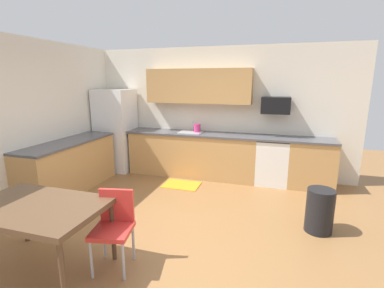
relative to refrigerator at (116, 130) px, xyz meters
The scene contains 19 objects.
ground_plane 3.24m from the refrigerator, 45.52° to the right, with size 12.00×12.00×0.00m, color olive.
wall_back 2.26m from the refrigerator, 11.16° to the left, with size 5.80×0.10×2.70m, color silver.
wall_left 2.31m from the refrigerator, 101.95° to the right, with size 0.10×5.80×2.70m, color silver.
cabinet_run_back 1.85m from the refrigerator, ahead, with size 2.71×0.60×0.90m, color tan.
cabinet_run_back_right 4.19m from the refrigerator, ahead, with size 0.84×0.60×0.90m, color tan.
cabinet_run_left 1.50m from the refrigerator, 94.83° to the right, with size 0.60×2.00×0.90m, color tan.
countertop_back 2.18m from the refrigerator, ahead, with size 4.80×0.64×0.04m, color #4C4C51.
countertop_left 1.43m from the refrigerator, 94.83° to the right, with size 0.64×2.00×0.04m, color #4C4C51.
upper_cabinets_back 2.13m from the refrigerator, ahead, with size 2.20×0.34×0.70m, color tan.
refrigerator is the anchor object (origin of this frame).
oven_range 3.47m from the refrigerator, ahead, with size 0.60×0.60×0.91m.
microwave 3.50m from the refrigerator, ahead, with size 0.54×0.36×0.32m, color black.
sink_basin 1.76m from the refrigerator, ahead, with size 0.48×0.40×0.14m, color #A5A8AD.
sink_faucet 1.78m from the refrigerator, ahead, with size 0.02×0.02×0.24m, color #B2B5BA.
dining_table 3.58m from the refrigerator, 71.25° to the right, with size 1.40×0.90×0.76m.
chair_near_table 3.62m from the refrigerator, 58.76° to the right, with size 0.47×0.47×0.85m.
trash_bin 4.47m from the refrigerator, 21.82° to the right, with size 0.36×0.36×0.60m, color black.
floor_mat 2.07m from the refrigerator, 17.89° to the right, with size 0.70×0.50×0.01m, color orange.
kettle 1.89m from the refrigerator, ahead, with size 0.14×0.14×0.20m, color #CC3372.
Camera 1 is at (1.29, -3.23, 2.01)m, focal length 26.03 mm.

